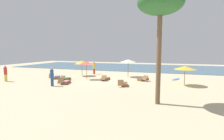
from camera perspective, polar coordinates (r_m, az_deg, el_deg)
ground_plane at (r=21.35m, az=-3.79°, el=-3.26°), size 60.00×60.00×0.00m
ocean_water at (r=37.46m, az=6.41°, el=0.93°), size 48.00×16.00×0.06m
umbrella_0 at (r=25.02m, az=-9.56°, el=2.45°), size 2.00×2.00×2.13m
umbrella_1 at (r=19.33m, az=22.23°, el=0.67°), size 2.14×2.14×1.98m
umbrella_2 at (r=21.88m, az=-8.11°, el=2.27°), size 1.72×1.72×2.21m
umbrella_3 at (r=23.83m, az=5.17°, el=2.94°), size 2.13×2.13×2.33m
lounger_0 at (r=19.69m, az=-14.59°, el=-3.76°), size 0.98×1.76×0.71m
lounger_1 at (r=21.31m, az=-2.18°, el=-2.82°), size 0.71×1.74×0.67m
lounger_2 at (r=21.73m, az=-14.87°, el=-2.83°), size 0.86×1.78×0.67m
lounger_3 at (r=18.00m, az=3.86°, el=-4.54°), size 1.06×1.80×0.68m
lounger_4 at (r=21.39m, az=9.92°, el=-2.87°), size 1.30×1.77×0.68m
lounger_5 at (r=23.46m, az=-17.31°, el=-2.23°), size 1.30×1.75×0.71m
person_0 at (r=18.67m, az=-18.57°, el=-2.03°), size 0.45×0.45×1.87m
person_1 at (r=26.72m, az=-5.73°, el=0.64°), size 0.49×0.49×1.80m
person_2 at (r=23.70m, az=-30.78°, el=-0.94°), size 0.47×0.47×1.83m
palm_0 at (r=12.38m, az=15.13°, el=19.51°), size 2.95×2.95×7.39m
surfboard at (r=23.19m, az=19.67°, el=-2.77°), size 1.24×2.06×0.07m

